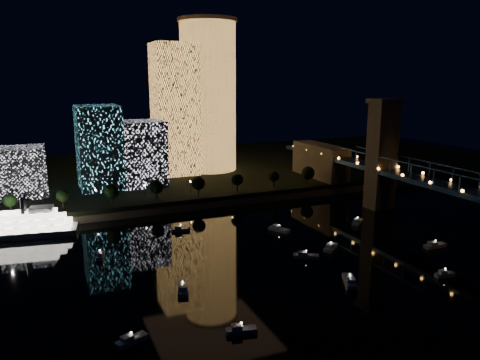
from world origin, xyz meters
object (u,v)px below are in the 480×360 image
Objects in this scene: tower_rectangular at (175,110)px; truss_bridge at (464,197)px; tower_cylindrical at (208,96)px; riverboat at (1,227)px.

tower_rectangular is 0.27× the size of truss_bridge.
tower_rectangular is at bearing 117.27° from truss_bridge.
tower_cylindrical is at bearing 10.84° from tower_rectangular.
riverboat is at bearing -142.18° from tower_rectangular.
truss_bridge is at bearing -70.82° from tower_cylindrical.
tower_cylindrical is at bearing 109.18° from truss_bridge.
tower_cylindrical is 137.83m from riverboat.
tower_cylindrical reaches higher than riverboat.
tower_cylindrical reaches higher than tower_rectangular.
riverboat is at bearing -146.56° from tower_cylindrical.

